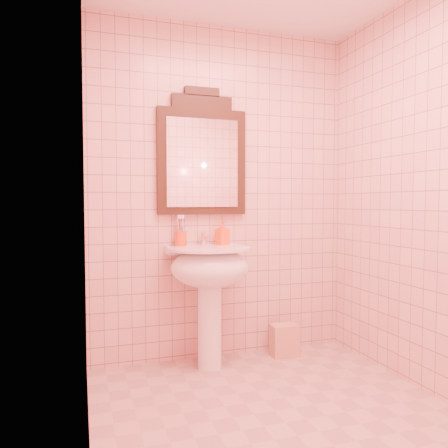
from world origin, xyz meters
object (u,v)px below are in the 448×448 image
object	(u,v)px
pedestal_sink	(210,276)
toothbrush_cup	(181,238)
mirror	(202,156)
soap_dispenser	(222,233)
towel	(284,340)

from	to	relation	value
pedestal_sink	toothbrush_cup	bearing A→B (deg)	136.80
mirror	soap_dispenser	bearing A→B (deg)	-20.87
mirror	toothbrush_cup	size ratio (longest dim) A/B	4.65
soap_dispenser	towel	size ratio (longest dim) A/B	0.74
mirror	toothbrush_cup	world-z (taller)	mirror
towel	toothbrush_cup	bearing A→B (deg)	172.20
towel	pedestal_sink	bearing A→B (deg)	-174.88
pedestal_sink	toothbrush_cup	distance (m)	0.35
mirror	towel	distance (m)	1.53
soap_dispenser	mirror	bearing A→B (deg)	139.36
mirror	toothbrush_cup	bearing A→B (deg)	-166.99
mirror	toothbrush_cup	distance (m)	0.63
pedestal_sink	soap_dispenser	bearing A→B (deg)	46.23
soap_dispenser	towel	world-z (taller)	soap_dispenser
mirror	toothbrush_cup	xyz separation A→B (m)	(-0.17, -0.04, -0.60)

